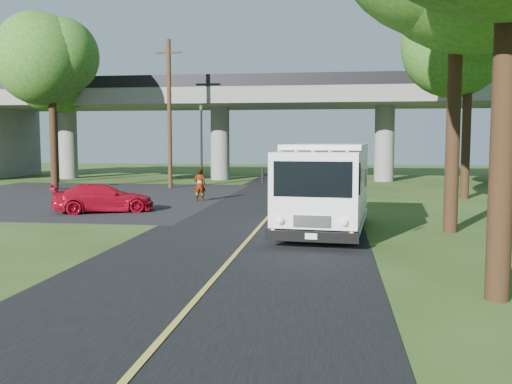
% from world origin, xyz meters
% --- Properties ---
extents(ground, '(120.00, 120.00, 0.00)m').
position_xyz_m(ground, '(0.00, 0.00, 0.00)').
color(ground, '#304418').
rests_on(ground, ground).
extents(road, '(7.00, 90.00, 0.02)m').
position_xyz_m(road, '(0.00, 10.00, 0.01)').
color(road, black).
rests_on(road, ground).
extents(parking_lot, '(16.00, 18.00, 0.01)m').
position_xyz_m(parking_lot, '(-11.00, 18.00, 0.01)').
color(parking_lot, black).
rests_on(parking_lot, ground).
extents(lane_line, '(0.12, 90.00, 0.01)m').
position_xyz_m(lane_line, '(0.00, 10.00, 0.03)').
color(lane_line, gold).
rests_on(lane_line, road).
extents(overpass, '(54.00, 10.00, 7.30)m').
position_xyz_m(overpass, '(0.00, 32.00, 4.56)').
color(overpass, slate).
rests_on(overpass, ground).
extents(traffic_signal, '(0.18, 0.22, 5.20)m').
position_xyz_m(traffic_signal, '(-6.00, 26.00, 3.20)').
color(traffic_signal, black).
rests_on(traffic_signal, ground).
extents(utility_pole, '(1.60, 0.26, 9.00)m').
position_xyz_m(utility_pole, '(-7.50, 24.00, 4.59)').
color(utility_pole, '#472D19').
rests_on(utility_pole, ground).
extents(tree_right_far, '(5.77, 5.67, 10.99)m').
position_xyz_m(tree_right_far, '(9.21, 19.84, 8.30)').
color(tree_right_far, '#382314').
rests_on(tree_right_far, ground).
extents(tree_left_lot, '(5.60, 5.50, 10.50)m').
position_xyz_m(tree_left_lot, '(-13.79, 21.84, 7.90)').
color(tree_left_lot, '#382314').
rests_on(tree_left_lot, ground).
extents(tree_left_far, '(5.26, 5.16, 9.89)m').
position_xyz_m(tree_left_far, '(-16.79, 27.84, 7.45)').
color(tree_left_far, '#382314').
rests_on(tree_left_far, ground).
extents(step_van, '(3.07, 6.90, 2.81)m').
position_xyz_m(step_van, '(2.21, 8.51, 1.53)').
color(step_van, white).
rests_on(step_van, ground).
extents(red_sedan, '(4.38, 3.21, 1.18)m').
position_xyz_m(red_sedan, '(-6.88, 12.28, 0.59)').
color(red_sedan, '#B20A1E').
rests_on(red_sedan, ground).
extents(pedestrian, '(0.61, 0.43, 1.60)m').
position_xyz_m(pedestrian, '(-3.95, 16.92, 0.80)').
color(pedestrian, gray).
rests_on(pedestrian, ground).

